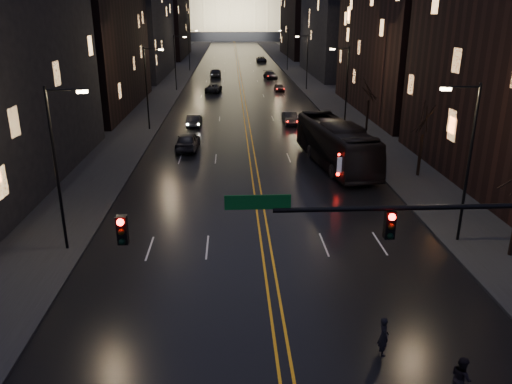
{
  "coord_description": "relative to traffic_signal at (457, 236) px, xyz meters",
  "views": [
    {
      "loc": [
        -1.82,
        -15.33,
        12.38
      ],
      "look_at": [
        -0.54,
        10.39,
        3.11
      ],
      "focal_mm": 35.0,
      "sensor_mm": 36.0,
      "label": 1
    }
  ],
  "objects": [
    {
      "name": "pedestrian_a",
      "position": [
        -2.09,
        0.38,
        -4.29
      ],
      "size": [
        0.41,
        0.61,
        1.62
      ],
      "primitive_type": "imported",
      "rotation": [
        0.0,
        0.0,
        1.62
      ],
      "color": "black",
      "rests_on": "ground"
    },
    {
      "name": "streetlamp_right_near",
      "position": [
        4.91,
        10.0,
        -0.02
      ],
      "size": [
        2.13,
        0.25,
        9.0
      ],
      "color": "black",
      "rests_on": "ground"
    },
    {
      "name": "streetlamp_right_dist",
      "position": [
        4.91,
        100.0,
        -0.02
      ],
      "size": [
        2.13,
        0.25,
        9.0
      ],
      "color": "black",
      "rests_on": "ground"
    },
    {
      "name": "receding_car_d",
      "position": [
        0.47,
        120.93,
        -4.37
      ],
      "size": [
        2.57,
        5.35,
        1.47
      ],
      "primitive_type": "imported",
      "rotation": [
        0.0,
        0.0,
        0.02
      ],
      "color": "black",
      "rests_on": "ground"
    },
    {
      "name": "center_line",
      "position": [
        -5.91,
        130.0,
        -5.08
      ],
      "size": [
        0.62,
        320.0,
        0.01
      ],
      "primitive_type": "cube",
      "color": "orange",
      "rests_on": "road"
    },
    {
      "name": "streetlamp_left_mid",
      "position": [
        -16.72,
        40.0,
        -0.02
      ],
      "size": [
        2.13,
        0.25,
        9.0
      ],
      "color": "black",
      "rests_on": "ground"
    },
    {
      "name": "tree_right_far",
      "position": [
        7.09,
        38.0,
        -0.58
      ],
      "size": [
        2.4,
        2.4,
        6.65
      ],
      "color": "black",
      "rests_on": "ground"
    },
    {
      "name": "oncoming_car_c",
      "position": [
        -10.6,
        68.34,
        -4.41
      ],
      "size": [
        2.94,
        5.25,
        1.39
      ],
      "primitive_type": "imported",
      "rotation": [
        0.0,
        0.0,
        3.01
      ],
      "color": "black",
      "rests_on": "ground"
    },
    {
      "name": "oncoming_car_a",
      "position": [
        -11.96,
        31.5,
        -4.25
      ],
      "size": [
        2.31,
        5.13,
        1.71
      ],
      "primitive_type": "imported",
      "rotation": [
        0.0,
        0.0,
        3.08
      ],
      "color": "black",
      "rests_on": "ground"
    },
    {
      "name": "building_right_dist",
      "position": [
        15.09,
        140.0,
        5.9
      ],
      "size": [
        12.0,
        40.0,
        22.0
      ],
      "primitive_type": "cube",
      "color": "black",
      "rests_on": "ground"
    },
    {
      "name": "streetlamp_left_near",
      "position": [
        -16.72,
        10.0,
        -0.02
      ],
      "size": [
        2.13,
        0.25,
        9.0
      ],
      "color": "black",
      "rests_on": "ground"
    },
    {
      "name": "oncoming_car_d",
      "position": [
        -10.84,
        89.03,
        -4.29
      ],
      "size": [
        2.4,
        5.64,
        1.62
      ],
      "primitive_type": "imported",
      "rotation": [
        0.0,
        0.0,
        3.16
      ],
      "color": "black",
      "rests_on": "ground"
    },
    {
      "name": "streetlamp_right_far",
      "position": [
        4.91,
        70.0,
        -0.02
      ],
      "size": [
        2.13,
        0.25,
        9.0
      ],
      "color": "black",
      "rests_on": "ground"
    },
    {
      "name": "road",
      "position": [
        -5.91,
        130.0,
        -5.09
      ],
      "size": [
        20.0,
        320.0,
        0.02
      ],
      "primitive_type": "cube",
      "color": "black",
      "rests_on": "ground"
    },
    {
      "name": "receding_car_c",
      "position": [
        0.09,
        85.2,
        -4.35
      ],
      "size": [
        2.77,
        5.41,
        1.5
      ],
      "primitive_type": "imported",
      "rotation": [
        0.0,
        0.0,
        0.13
      ],
      "color": "black",
      "rests_on": "ground"
    },
    {
      "name": "ground",
      "position": [
        -5.91,
        0.0,
        -5.1
      ],
      "size": [
        900.0,
        900.0,
        0.0
      ],
      "primitive_type": "plane",
      "color": "black",
      "rests_on": "ground"
    },
    {
      "name": "receding_car_a",
      "position": [
        -0.82,
        42.54,
        -4.41
      ],
      "size": [
        1.57,
        4.26,
        1.39
      ],
      "primitive_type": "imported",
      "rotation": [
        0.0,
        0.0,
        0.02
      ],
      "color": "black",
      "rests_on": "ground"
    },
    {
      "name": "streetlamp_left_far",
      "position": [
        -16.72,
        70.0,
        -0.02
      ],
      "size": [
        2.13,
        0.25,
        9.0
      ],
      "color": "black",
      "rests_on": "ground"
    },
    {
      "name": "sidewalk_right",
      "position": [
        8.09,
        130.0,
        -5.02
      ],
      "size": [
        8.0,
        320.0,
        0.16
      ],
      "primitive_type": "cube",
      "color": "black",
      "rests_on": "ground"
    },
    {
      "name": "building_right_mid",
      "position": [
        15.09,
        92.0,
        7.9
      ],
      "size": [
        12.0,
        34.0,
        26.0
      ],
      "primitive_type": "cube",
      "color": "black",
      "rests_on": "ground"
    },
    {
      "name": "building_left_far",
      "position": [
        -26.91,
        92.0,
        4.9
      ],
      "size": [
        12.0,
        34.0,
        20.0
      ],
      "primitive_type": "cube",
      "color": "black",
      "rests_on": "ground"
    },
    {
      "name": "streetlamp_right_mid",
      "position": [
        4.91,
        40.0,
        -0.02
      ],
      "size": [
        2.13,
        0.25,
        9.0
      ],
      "color": "black",
      "rests_on": "ground"
    },
    {
      "name": "sidewalk_left",
      "position": [
        -19.91,
        130.0,
        -5.02
      ],
      "size": [
        8.0,
        320.0,
        0.16
      ],
      "primitive_type": "cube",
      "color": "black",
      "rests_on": "ground"
    },
    {
      "name": "bus",
      "position": [
        1.11,
        25.62,
        -3.22
      ],
      "size": [
        5.0,
        13.83,
        3.77
      ],
      "primitive_type": "imported",
      "rotation": [
        0.0,
        0.0,
        0.14
      ],
      "color": "black",
      "rests_on": "ground"
    },
    {
      "name": "pedestrian_b",
      "position": [
        -0.13,
        -2.0,
        -4.3
      ],
      "size": [
        0.46,
        0.8,
        1.6
      ],
      "primitive_type": "imported",
      "rotation": [
        0.0,
        0.0,
        1.61
      ],
      "color": "black",
      "rests_on": "ground"
    },
    {
      "name": "streetlamp_left_dist",
      "position": [
        -16.72,
        100.0,
        -0.02
      ],
      "size": [
        2.13,
        0.25,
        9.0
      ],
      "color": "black",
      "rests_on": "ground"
    },
    {
      "name": "capitol",
      "position": [
        -5.91,
        250.0,
        12.05
      ],
      "size": [
        90.0,
        50.0,
        58.5
      ],
      "color": "black",
      "rests_on": "ground"
    },
    {
      "name": "tree_right_mid",
      "position": [
        7.09,
        22.0,
        -0.58
      ],
      "size": [
        2.4,
        2.4,
        6.65
      ],
      "color": "black",
      "rests_on": "ground"
    },
    {
      "name": "building_left_dist",
      "position": [
        -26.91,
        140.0,
        6.9
      ],
      "size": [
        12.0,
        40.0,
        24.0
      ],
      "primitive_type": "cube",
      "color": "black",
      "rests_on": "ground"
    },
    {
      "name": "traffic_signal",
      "position": [
        0.0,
        0.0,
        0.0
      ],
      "size": [
        17.29,
        0.45,
        7.0
      ],
      "color": "black",
      "rests_on": "ground"
    },
    {
      "name": "oncoming_car_b",
      "position": [
        -12.03,
        41.8,
        -4.39
      ],
      "size": [
        1.65,
        4.35,
        1.42
      ],
      "primitive_type": "imported",
      "rotation": [
        0.0,
        0.0,
        3.11
      ],
      "color": "black",
      "rests_on": "ground"
    },
    {
      "name": "receding_car_b",
      "position": [
        0.32,
        68.38,
        -4.45
      ],
      "size": [
        1.63,
        3.89,
        1.32
      ],
      "primitive_type": "imported",
      "rotation": [
        0.0,
        0.0,
        0.02
      ],
      "color": "black",
      "rests_on": "ground"
    }
  ]
}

